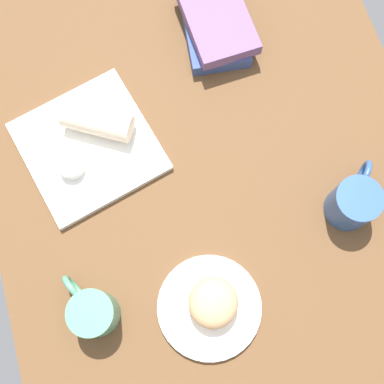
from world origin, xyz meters
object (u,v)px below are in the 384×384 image
breakfast_wrap (98,122)px  coffee_mug (354,202)px  scone_pastry (213,302)px  second_mug (93,312)px  square_plate (89,147)px  book_stack (216,24)px  round_plate (209,307)px  sauce_cup (71,166)px

breakfast_wrap → coffee_mug: bearing=86.6°
scone_pastry → second_mug: 21.95cm
scone_pastry → coffee_mug: bearing=-71.7°
breakfast_wrap → square_plate: bearing=-14.3°
square_plate → second_mug: size_ratio=2.02×
book_stack → square_plate: bearing=119.7°
book_stack → breakfast_wrap: bearing=117.7°
round_plate → coffee_mug: bearing=-71.2°
square_plate → coffee_mug: 54.02cm
sauce_cup → book_stack: 43.65cm
scone_pastry → breakfast_wrap: scone_pastry is taller
book_stack → scone_pastry: bearing=162.4°
sauce_cup → coffee_mug: coffee_mug is taller
second_mug → square_plate: bearing=-10.8°
second_mug → breakfast_wrap: bearing=-14.8°
scone_pastry → second_mug: (4.57, 21.47, 0.26)cm
sauce_cup → second_mug: bearing=175.8°
round_plate → square_plate: size_ratio=0.77×
round_plate → second_mug: (5.12, 20.68, 3.95)cm
scone_pastry → coffee_mug: coffee_mug is taller
book_stack → coffee_mug: bearing=-163.5°
sauce_cup → book_stack: book_stack is taller
round_plate → square_plate: bearing=20.8°
book_stack → coffee_mug: coffee_mug is taller
square_plate → second_mug: second_mug is taller
coffee_mug → second_mug: (-5.83, 52.87, -0.08)cm
scone_pastry → second_mug: second_mug is taller
round_plate → sauce_cup: bearing=28.7°
breakfast_wrap → second_mug: second_mug is taller
coffee_mug → round_plate: bearing=108.8°
sauce_cup → second_mug: size_ratio=0.40×
round_plate → square_plate: 40.61cm
second_mug → scone_pastry: bearing=-102.0°
breakfast_wrap → book_stack: 33.65cm
breakfast_wrap → round_plate: bearing=46.6°
second_mug → coffee_mug: bearing=-83.7°
square_plate → scone_pastry: bearing=-157.9°
scone_pastry → sauce_cup: bearing=30.1°
scone_pastry → book_stack: bearing=-17.6°
scone_pastry → second_mug: bearing=78.0°
scone_pastry → book_stack: (56.27, -17.84, -1.27)cm
breakfast_wrap → coffee_mug: (-30.22, -43.33, 0.30)cm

